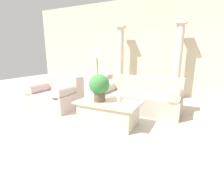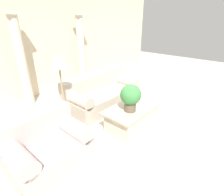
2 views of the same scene
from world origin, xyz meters
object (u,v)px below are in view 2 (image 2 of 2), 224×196
loveseat (45,145)px  floor_lamp (59,67)px  potted_plant (131,96)px  sofa_long (101,94)px  coffee_table (132,117)px

loveseat → floor_lamp: (0.85, 0.69, 0.95)m
loveseat → potted_plant: potted_plant is taller
potted_plant → loveseat: bearing=163.5°
loveseat → sofa_long: bearing=21.1°
coffee_table → potted_plant: 0.57m
loveseat → coffee_table: size_ratio=0.93×
sofa_long → coffee_table: (-0.29, -1.22, -0.10)m
sofa_long → coffee_table: sofa_long is taller
loveseat → floor_lamp: size_ratio=0.76×
potted_plant → floor_lamp: bearing=122.5°
potted_plant → floor_lamp: floor_lamp is taller
coffee_table → loveseat: bearing=166.5°
floor_lamp → coffee_table: bearing=-50.7°
coffee_table → potted_plant: bearing=-164.1°
sofa_long → floor_lamp: bearing=-175.2°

